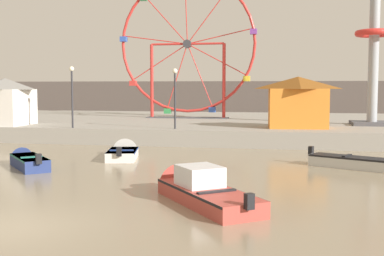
{
  "coord_description": "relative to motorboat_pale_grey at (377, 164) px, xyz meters",
  "views": [
    {
      "loc": [
        7.16,
        -11.77,
        3.74
      ],
      "look_at": [
        2.45,
        12.96,
        1.64
      ],
      "focal_mm": 46.67,
      "sensor_mm": 36.0,
      "label": 1
    }
  ],
  "objects": [
    {
      "name": "ground_plane",
      "position": [
        -11.16,
        -11.38,
        -0.29
      ],
      "size": [
        240.0,
        240.0,
        0.0
      ],
      "primitive_type": "plane",
      "color": "gray"
    },
    {
      "name": "quay_promenade",
      "position": [
        -11.16,
        18.31,
        0.23
      ],
      "size": [
        110.0,
        22.86,
        1.03
      ],
      "primitive_type": "cube",
      "color": "gray",
      "rests_on": "ground_plane"
    },
    {
      "name": "distant_town_skyline",
      "position": [
        -11.16,
        39.12,
        1.91
      ],
      "size": [
        140.0,
        3.0,
        4.4
      ],
      "primitive_type": "cube",
      "color": "#564C47",
      "rests_on": "ground_plane"
    },
    {
      "name": "motorboat_pale_grey",
      "position": [
        0.0,
        0.0,
        0.0
      ],
      "size": [
        5.54,
        3.53,
        1.09
      ],
      "rotation": [
        0.0,
        0.0,
        5.81
      ],
      "color": "silver",
      "rests_on": "ground_plane"
    },
    {
      "name": "motorboat_white_red_stripe",
      "position": [
        -12.47,
        1.95,
        -0.03
      ],
      "size": [
        2.17,
        3.92,
        1.36
      ],
      "rotation": [
        0.0,
        0.0,
        1.79
      ],
      "color": "silver",
      "rests_on": "ground_plane"
    },
    {
      "name": "motorboat_faded_red",
      "position": [
        -7.06,
        -6.9,
        0.06
      ],
      "size": [
        4.74,
        5.66,
        1.64
      ],
      "rotation": [
        0.0,
        0.0,
        2.21
      ],
      "color": "#B24238",
      "rests_on": "ground_plane"
    },
    {
      "name": "motorboat_navy_blue",
      "position": [
        -15.94,
        -1.89,
        0.01
      ],
      "size": [
        3.54,
        3.81,
        1.13
      ],
      "rotation": [
        0.0,
        0.0,
        2.29
      ],
      "color": "navy",
      "rests_on": "ground_plane"
    },
    {
      "name": "ferris_wheel_red_frame",
      "position": [
        -12.42,
        18.93,
        6.86
      ],
      "size": [
        11.85,
        1.2,
        12.19
      ],
      "color": "red",
      "rests_on": "quay_promenade"
    },
    {
      "name": "drop_tower_steel_tower",
      "position": [
        1.91,
        13.77,
        6.36
      ],
      "size": [
        2.8,
        2.8,
        12.93
      ],
      "color": "#999EA3",
      "rests_on": "quay_promenade"
    },
    {
      "name": "carnival_booth_white_ticket",
      "position": [
        -23.52,
        8.93,
        2.46
      ],
      "size": [
        3.46,
        3.98,
        3.3
      ],
      "rotation": [
        0.0,
        0.0,
        0.03
      ],
      "color": "silver",
      "rests_on": "quay_promenade"
    },
    {
      "name": "carnival_booth_orange_canopy",
      "position": [
        -3.3,
        10.23,
        2.49
      ],
      "size": [
        4.28,
        2.98,
        3.36
      ],
      "rotation": [
        0.0,
        0.0,
        0.08
      ],
      "color": "orange",
      "rests_on": "quay_promenade"
    },
    {
      "name": "promenade_lamp_near",
      "position": [
        -17.83,
        7.47,
        3.36
      ],
      "size": [
        0.32,
        0.32,
        4.02
      ],
      "color": "#2D2D33",
      "rests_on": "quay_promenade"
    },
    {
      "name": "promenade_lamp_far",
      "position": [
        -11.04,
        7.99,
        3.27
      ],
      "size": [
        0.32,
        0.32,
        3.86
      ],
      "color": "#2D2D33",
      "rests_on": "quay_promenade"
    }
  ]
}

